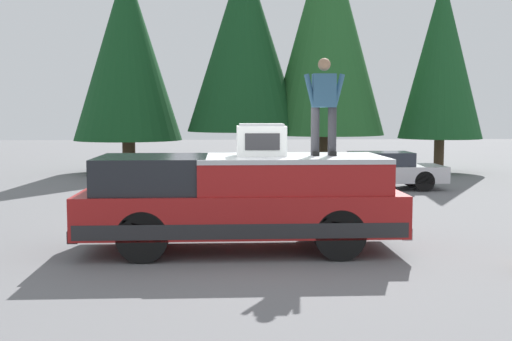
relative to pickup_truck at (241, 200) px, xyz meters
The scene contains 9 objects.
ground_plane 0.90m from the pickup_truck, 117.51° to the right, with size 90.00×90.00×0.00m, color slate.
pickup_truck is the anchor object (origin of this frame).
compressor_unit 1.11m from the pickup_truck, 88.92° to the right, with size 0.65×0.84×0.56m.
person_on_truck_bed 2.22m from the pickup_truck, 87.92° to the right, with size 0.29×0.72×1.69m.
parked_car_silver 9.85m from the pickup_truck, 27.63° to the right, with size 1.64×4.10×1.16m.
conifer_far_left 16.84m from the pickup_truck, 30.60° to the right, with size 3.30×3.30×7.82m.
conifer_left 15.86m from the pickup_truck, 14.81° to the right, with size 4.63×4.63×9.91m.
conifer_center_left 15.25m from the pickup_truck, ahead, with size 4.54×4.54×8.75m.
conifer_center_right 15.73m from the pickup_truck, 15.39° to the left, with size 4.26×4.26×8.22m.
Camera 1 is at (-10.97, 0.53, 2.41)m, focal length 45.00 mm.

